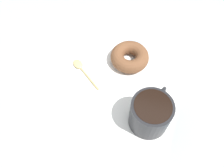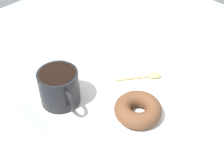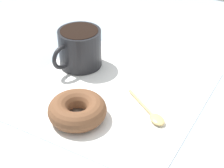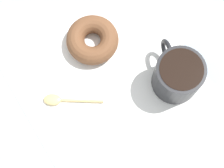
% 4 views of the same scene
% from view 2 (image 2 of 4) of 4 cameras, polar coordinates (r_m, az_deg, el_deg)
% --- Properties ---
extents(ground_plane, '(1.20, 1.20, 0.02)m').
position_cam_2_polar(ground_plane, '(0.79, 1.51, -2.12)').
color(ground_plane, '#99A8B7').
extents(napkin, '(0.37, 0.37, 0.00)m').
position_cam_2_polar(napkin, '(0.78, 0.00, -1.17)').
color(napkin, white).
rests_on(napkin, ground_plane).
extents(coffee_cup, '(0.09, 0.13, 0.09)m').
position_cam_2_polar(coffee_cup, '(0.74, -9.59, -0.53)').
color(coffee_cup, black).
rests_on(coffee_cup, napkin).
extents(donut, '(0.11, 0.11, 0.04)m').
position_cam_2_polar(donut, '(0.71, 4.76, -4.65)').
color(donut, brown).
rests_on(donut, napkin).
extents(spoon, '(0.11, 0.08, 0.01)m').
position_cam_2_polar(spoon, '(0.82, 6.75, 1.48)').
color(spoon, '#D8B772').
rests_on(spoon, napkin).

